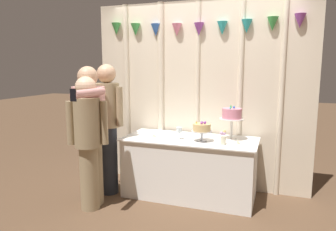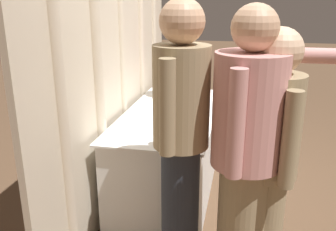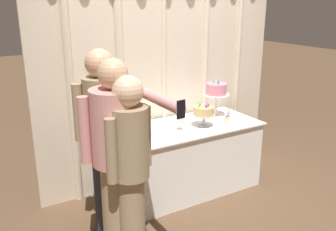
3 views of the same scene
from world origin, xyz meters
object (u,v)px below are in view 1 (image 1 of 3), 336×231
(wine_glass, at_px, (179,130))
(tealight_far_left, at_px, (154,136))
(guest_girl_blue_dress, at_px, (90,131))
(tealight_near_left, at_px, (238,143))
(flower_vase, at_px, (223,138))
(guest_man_dark_suit, at_px, (108,123))
(cake_display_nearright, at_px, (232,115))
(cake_table, at_px, (190,167))
(cake_display_nearleft, at_px, (202,128))
(guest_man_pink_jacket, at_px, (88,137))

(wine_glass, xyz_separation_m, tealight_far_left, (-0.35, 0.01, -0.10))
(guest_girl_blue_dress, bearing_deg, tealight_near_left, 18.26)
(flower_vase, height_order, guest_man_dark_suit, guest_man_dark_suit)
(tealight_far_left, xyz_separation_m, tealight_near_left, (1.07, -0.00, -0.00))
(guest_girl_blue_dress, bearing_deg, cake_display_nearright, 25.58)
(cake_table, xyz_separation_m, wine_glass, (-0.11, -0.09, 0.49))
(cake_table, distance_m, cake_display_nearleft, 0.58)
(cake_table, xyz_separation_m, guest_man_dark_suit, (-1.02, -0.26, 0.56))
(tealight_far_left, bearing_deg, wine_glass, -1.98)
(guest_man_pink_jacket, bearing_deg, guest_man_dark_suit, 92.81)
(cake_table, height_order, wine_glass, wine_glass)
(guest_man_pink_jacket, bearing_deg, cake_display_nearright, 30.10)
(guest_man_pink_jacket, bearing_deg, wine_glass, 36.86)
(wine_glass, relative_size, guest_man_dark_suit, 0.09)
(cake_display_nearleft, bearing_deg, tealight_near_left, 2.61)
(cake_display_nearleft, height_order, flower_vase, cake_display_nearleft)
(guest_man_dark_suit, bearing_deg, cake_table, 14.42)
(wine_glass, xyz_separation_m, flower_vase, (0.56, -0.08, -0.04))
(cake_display_nearleft, xyz_separation_m, guest_man_dark_suit, (-1.20, -0.16, 0.02))
(cake_table, bearing_deg, guest_man_pink_jacket, -142.93)
(tealight_far_left, distance_m, tealight_near_left, 1.07)
(tealight_far_left, relative_size, guest_man_pink_jacket, 0.03)
(tealight_far_left, height_order, tealight_near_left, tealight_far_left)
(cake_display_nearleft, relative_size, guest_man_pink_jacket, 0.16)
(tealight_far_left, bearing_deg, cake_display_nearright, 11.33)
(flower_vase, xyz_separation_m, guest_girl_blue_dress, (-1.51, -0.46, 0.07))
(wine_glass, height_order, guest_man_dark_suit, guest_man_dark_suit)
(wine_glass, relative_size, flower_vase, 0.89)
(tealight_far_left, bearing_deg, cake_table, 9.64)
(cake_display_nearright, height_order, tealight_near_left, cake_display_nearright)
(guest_man_dark_suit, bearing_deg, cake_display_nearleft, 7.70)
(cake_display_nearleft, relative_size, guest_man_dark_suit, 0.15)
(cake_display_nearleft, relative_size, wine_glass, 1.66)
(cake_table, distance_m, wine_glass, 0.51)
(wine_glass, height_order, tealight_near_left, wine_glass)
(cake_display_nearleft, xyz_separation_m, guest_girl_blue_dress, (-1.23, -0.53, -0.02))
(tealight_far_left, height_order, guest_man_dark_suit, guest_man_dark_suit)
(cake_display_nearright, relative_size, guest_man_pink_jacket, 0.28)
(cake_table, bearing_deg, tealight_near_left, -7.61)
(tealight_near_left, height_order, guest_man_dark_suit, guest_man_dark_suit)
(cake_display_nearright, distance_m, guest_man_dark_suit, 1.58)
(flower_vase, relative_size, guest_man_pink_jacket, 0.11)
(cake_table, height_order, guest_man_pink_jacket, guest_man_pink_jacket)
(wine_glass, xyz_separation_m, guest_man_dark_suit, (-0.91, -0.17, 0.07))
(wine_glass, relative_size, tealight_near_left, 3.32)
(tealight_far_left, xyz_separation_m, guest_man_pink_jacket, (-0.54, -0.68, 0.10))
(guest_man_dark_suit, height_order, guest_girl_blue_dress, guest_man_dark_suit)
(cake_display_nearright, xyz_separation_m, wine_glass, (-0.61, -0.20, -0.20))
(cake_table, bearing_deg, flower_vase, -21.12)
(flower_vase, height_order, tealight_far_left, flower_vase)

